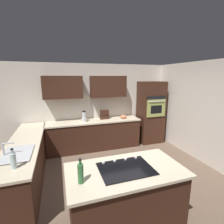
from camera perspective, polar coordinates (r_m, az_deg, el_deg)
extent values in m
plane|color=brown|center=(3.94, 1.37, -21.94)|extent=(14.00, 14.00, 0.00)
cube|color=silver|center=(5.37, -6.08, 2.27)|extent=(6.00, 0.10, 2.60)
cube|color=#381E14|center=(5.19, -1.34, 8.79)|extent=(1.10, 0.34, 0.64)
cube|color=#381E14|center=(4.97, -16.56, 8.16)|extent=(1.10, 0.34, 0.64)
cube|color=silver|center=(4.99, 27.74, 0.19)|extent=(0.10, 4.00, 2.60)
cube|color=#381E14|center=(5.21, -6.05, -7.93)|extent=(2.80, 0.60, 0.86)
cube|color=beige|center=(5.08, -6.17, -3.15)|extent=(2.84, 0.64, 0.04)
cube|color=#381E14|center=(4.10, -27.24, -15.00)|extent=(0.60, 2.90, 0.86)
cube|color=beige|center=(3.93, -27.87, -9.10)|extent=(0.64, 2.94, 0.04)
cube|color=#381E14|center=(2.80, 4.55, -27.22)|extent=(1.61, 0.83, 0.86)
cube|color=beige|center=(2.54, 4.73, -19.34)|extent=(1.69, 0.91, 0.04)
cube|color=#381E14|center=(5.76, 13.13, -0.10)|extent=(0.80, 0.60, 2.05)
cube|color=#939E51|center=(5.46, 14.93, 1.30)|extent=(0.66, 0.03, 0.56)
cube|color=black|center=(5.46, 14.98, 0.87)|extent=(0.40, 0.01, 0.26)
cube|color=black|center=(5.41, 15.12, 4.74)|extent=(0.66, 0.02, 0.11)
cylinder|color=silver|center=(5.39, 15.26, 3.53)|extent=(0.56, 0.02, 0.02)
cube|color=#515456|center=(3.49, -29.14, -11.31)|extent=(0.40, 0.30, 0.02)
cube|color=#515456|center=(3.19, -30.27, -13.65)|extent=(0.40, 0.30, 0.02)
cube|color=#B7BABF|center=(3.34, -29.70, -12.29)|extent=(0.46, 0.70, 0.01)
cylinder|color=#B7BABF|center=(3.35, -33.26, -10.87)|extent=(0.03, 0.03, 0.22)
cylinder|color=#B7BABF|center=(3.29, -32.13, -9.08)|extent=(0.18, 0.02, 0.02)
cube|color=black|center=(2.53, 4.74, -18.81)|extent=(0.76, 0.56, 0.01)
cylinder|color=#B2B2B7|center=(2.80, 8.13, -15.22)|extent=(0.04, 0.04, 0.02)
cylinder|color=#B2B2B7|center=(2.74, 4.61, -15.86)|extent=(0.04, 0.04, 0.02)
cylinder|color=#B2B2B7|center=(2.68, 0.90, -16.47)|extent=(0.04, 0.04, 0.02)
cylinder|color=#B2B2B7|center=(2.63, -2.97, -17.03)|extent=(0.04, 0.04, 0.02)
cylinder|color=silver|center=(4.99, -9.51, -2.63)|extent=(0.15, 0.15, 0.11)
cylinder|color=silver|center=(4.96, -9.57, -0.98)|extent=(0.11, 0.11, 0.19)
cylinder|color=black|center=(4.93, -9.61, 0.22)|extent=(0.12, 0.12, 0.03)
ellipsoid|color=#CC724C|center=(5.31, 3.92, -1.58)|extent=(0.20, 0.20, 0.11)
cube|color=#381E14|center=(5.19, -2.62, -0.89)|extent=(0.28, 0.10, 0.29)
cube|color=#381E14|center=(5.14, -2.45, -1.02)|extent=(0.26, 0.02, 0.02)
cylinder|color=silver|center=(2.86, -30.77, -14.29)|extent=(0.08, 0.08, 0.23)
cylinder|color=silver|center=(2.80, -31.09, -11.62)|extent=(0.04, 0.04, 0.06)
cylinder|color=black|center=(2.79, -31.18, -10.87)|extent=(0.04, 0.04, 0.02)
cylinder|color=#336B38|center=(2.23, -10.73, -20.13)|extent=(0.07, 0.07, 0.25)
cylinder|color=#336B38|center=(2.15, -10.90, -16.64)|extent=(0.03, 0.03, 0.06)
cylinder|color=black|center=(2.13, -10.94, -15.69)|extent=(0.04, 0.04, 0.02)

